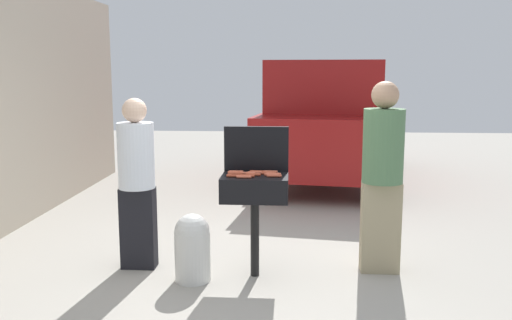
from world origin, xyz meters
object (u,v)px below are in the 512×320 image
object	(u,v)px
hot_dog_9	(244,177)
hot_dog_13	(255,173)
hot_dog_8	(234,176)
person_right	(382,170)
hot_dog_6	(271,175)
hot_dog_7	(257,172)
hot_dog_5	(248,173)
hot_dog_14	(235,173)
hot_dog_12	(274,174)
person_left	(137,177)
hot_dog_0	(235,174)
hot_dog_1	(236,172)
hot_dog_4	(247,176)
hot_dog_3	(270,172)
parked_minivan	(329,120)
hot_dog_10	(253,175)
hot_dog_11	(269,173)
hot_dog_2	(274,176)
propane_tank	(192,246)
bbq_grill	(255,191)

from	to	relation	value
hot_dog_9	hot_dog_13	world-z (taller)	same
hot_dog_8	person_right	size ratio (longest dim) A/B	0.07
hot_dog_6	hot_dog_7	bearing A→B (deg)	135.10
hot_dog_5	hot_dog_14	distance (m)	0.12
hot_dog_12	person_left	xyz separation A→B (m)	(-1.29, 0.14, -0.07)
hot_dog_0	hot_dog_1	xyz separation A→B (m)	(0.00, 0.10, 0.00)
hot_dog_1	hot_dog_0	bearing A→B (deg)	-90.33
hot_dog_0	hot_dog_4	size ratio (longest dim) A/B	1.00
hot_dog_3	hot_dog_4	world-z (taller)	same
parked_minivan	hot_dog_9	bearing A→B (deg)	85.86
hot_dog_6	hot_dog_13	bearing A→B (deg)	150.39
hot_dog_10	hot_dog_13	bearing A→B (deg)	84.94
hot_dog_3	hot_dog_7	xyz separation A→B (m)	(-0.12, -0.00, 0.00)
hot_dog_0	hot_dog_5	world-z (taller)	same
hot_dog_6	parked_minivan	world-z (taller)	parked_minivan
hot_dog_0	hot_dog_11	xyz separation A→B (m)	(0.30, 0.05, 0.00)
hot_dog_8	hot_dog_12	xyz separation A→B (m)	(0.35, 0.11, 0.00)
hot_dog_2	hot_dog_8	bearing A→B (deg)	-176.50
hot_dog_6	hot_dog_11	distance (m)	0.08
hot_dog_1	hot_dog_8	world-z (taller)	same
hot_dog_7	hot_dog_12	xyz separation A→B (m)	(0.16, -0.11, 0.00)
hot_dog_2	hot_dog_12	size ratio (longest dim) A/B	1.00
person_right	hot_dog_6	bearing A→B (deg)	2.80
hot_dog_9	hot_dog_12	xyz separation A→B (m)	(0.26, 0.15, 0.00)
hot_dog_4	hot_dog_13	bearing A→B (deg)	69.91
hot_dog_0	hot_dog_5	distance (m)	0.12
parked_minivan	propane_tank	bearing A→B (deg)	80.79
hot_dog_3	hot_dog_9	xyz separation A→B (m)	(-0.22, -0.26, 0.00)
hot_dog_13	hot_dog_5	bearing A→B (deg)	-151.02
hot_dog_7	person_left	distance (m)	1.14
hot_dog_7	person_left	xyz separation A→B (m)	(-1.14, 0.03, -0.07)
hot_dog_4	hot_dog_11	distance (m)	0.23
hot_dog_4	hot_dog_6	size ratio (longest dim) A/B	1.00
hot_dog_10	hot_dog_9	bearing A→B (deg)	-122.44
hot_dog_3	parked_minivan	bearing A→B (deg)	79.58
hot_dog_3	hot_dog_7	world-z (taller)	same
hot_dog_13	parked_minivan	size ratio (longest dim) A/B	0.03
bbq_grill	hot_dog_6	size ratio (longest dim) A/B	7.23
hot_dog_6	hot_dog_11	bearing A→B (deg)	110.31
bbq_grill	person_left	bearing A→B (deg)	172.39
hot_dog_0	hot_dog_1	world-z (taller)	same
hot_dog_7	person_right	xyz separation A→B (m)	(1.15, 0.07, 0.01)
hot_dog_12	hot_dog_6	bearing A→B (deg)	-120.06
hot_dog_5	hot_dog_8	world-z (taller)	same
person_right	bbq_grill	bearing A→B (deg)	0.41
hot_dog_13	bbq_grill	bearing A→B (deg)	-87.35
bbq_grill	person_right	bearing A→B (deg)	9.30
hot_dog_2	hot_dog_13	size ratio (longest dim) A/B	1.00
hot_dog_9	person_left	bearing A→B (deg)	164.38
hot_dog_6	hot_dog_7	xyz separation A→B (m)	(-0.14, 0.14, 0.00)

